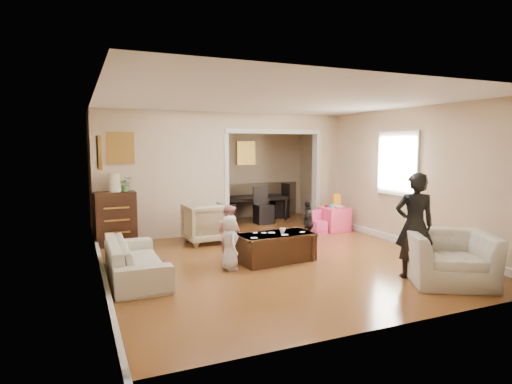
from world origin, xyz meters
name	(u,v)px	position (x,y,z in m)	size (l,w,h in m)	color
floor	(260,251)	(0.00, 0.00, 0.00)	(7.00, 7.00, 0.00)	#915925
partition_left	(163,175)	(-1.38, 1.80, 1.30)	(2.75, 0.18, 2.60)	beige
partition_right	(325,171)	(2.48, 1.80, 1.30)	(0.55, 0.18, 2.60)	beige
partition_header	(273,122)	(1.10, 1.80, 2.42)	(2.22, 0.18, 0.35)	beige
window_pane	(398,163)	(2.73, -0.40, 1.55)	(0.03, 0.95, 1.10)	white
framed_art_partition	(121,148)	(-2.20, 1.70, 1.85)	(0.45, 0.03, 0.55)	brown
framed_art_sofa_wall	(99,152)	(-2.71, -0.60, 1.80)	(0.03, 0.55, 0.40)	brown
framed_art_alcove	(246,153)	(1.10, 3.44, 1.70)	(0.45, 0.03, 0.55)	brown
sofa	(136,259)	(-2.28, -0.73, 0.27)	(1.88, 0.73, 0.55)	beige
armchair_back	(206,223)	(-0.70, 1.05, 0.38)	(0.82, 0.84, 0.77)	#C0B385
armchair_front	(449,258)	(1.66, -2.68, 0.35)	(1.09, 0.95, 0.71)	beige
dresser	(116,218)	(-2.35, 1.51, 0.51)	(0.74, 0.42, 1.02)	black
table_lamp	(115,182)	(-2.35, 1.51, 1.20)	(0.22, 0.22, 0.36)	#FAF4CC
potted_plant	(126,184)	(-2.15, 1.51, 1.16)	(0.25, 0.22, 0.28)	#447032
coffee_table	(276,247)	(-0.05, -0.73, 0.23)	(1.23, 0.62, 0.46)	#3D2513
coffee_cup	(283,231)	(0.05, -0.78, 0.51)	(0.10, 0.10, 0.09)	silver
play_table	(334,219)	(2.23, 0.99, 0.26)	(0.55, 0.55, 0.53)	#F84172
cereal_box	(336,200)	(2.35, 1.09, 0.68)	(0.20, 0.07, 0.30)	yellow
cyan_cup	(332,206)	(2.13, 0.94, 0.57)	(0.08, 0.08, 0.08)	#28BFC8
toy_block	(327,206)	(2.11, 1.11, 0.55)	(0.08, 0.06, 0.05)	red
play_bowl	(339,207)	(2.28, 0.87, 0.55)	(0.20, 0.20, 0.05)	white
dining_table	(253,208)	(1.16, 3.09, 0.30)	(1.69, 0.94, 0.59)	black
adult_person	(414,225)	(1.39, -2.29, 0.76)	(0.55, 0.36, 1.52)	black
child_kneel_a	(230,243)	(-0.90, -0.88, 0.42)	(0.41, 0.27, 0.84)	silver
child_kneel_b	(229,233)	(-0.75, -0.43, 0.47)	(0.46, 0.35, 0.94)	pink
child_toddler	(308,223)	(1.00, 0.02, 0.43)	(0.51, 0.21, 0.87)	black
craft_papers	(273,234)	(-0.10, -0.75, 0.46)	(1.03, 0.46, 0.00)	white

